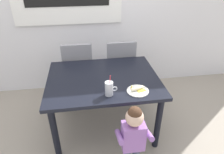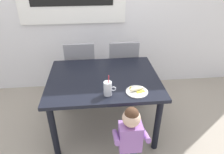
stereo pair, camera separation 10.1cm
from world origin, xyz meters
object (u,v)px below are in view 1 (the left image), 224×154
peeled_banana (138,88)px  milk_cup (109,89)px  snack_plate (138,91)px  dining_chair_right (120,66)px  dining_chair_left (78,68)px  dining_table (103,85)px  toddler_standing (133,133)px

peeled_banana → milk_cup: bearing=-175.3°
snack_plate → peeled_banana: size_ratio=1.31×
dining_chair_right → snack_plate: dining_chair_right is taller
dining_chair_right → milk_cup: bearing=73.6°
peeled_banana → dining_chair_left: bearing=121.7°
snack_plate → milk_cup: bearing=-177.2°
dining_chair_right → dining_table: bearing=64.4°
dining_chair_left → toddler_standing: dining_chair_left is taller
toddler_standing → milk_cup: size_ratio=3.36×
dining_table → snack_plate: 0.48m
snack_plate → peeled_banana: 0.03m
dining_table → snack_plate: bearing=-45.5°
dining_table → dining_chair_left: 0.77m
milk_cup → peeled_banana: size_ratio=1.42×
dining_chair_right → milk_cup: (-0.30, -1.04, 0.28)m
dining_table → toddler_standing: size_ratio=1.55×
dining_chair_left → toddler_standing: 1.48m
dining_table → toddler_standing: 0.73m
toddler_standing → peeled_banana: bearing=71.7°
dining_table → toddler_standing: bearing=-73.1°
dining_chair_right → toddler_standing: bearing=85.0°
dining_chair_right → peeled_banana: (0.00, -1.01, 0.25)m
snack_plate → dining_chair_right: bearing=90.0°
dining_chair_right → snack_plate: 1.04m
dining_chair_right → snack_plate: size_ratio=4.17×
milk_cup → toddler_standing: bearing=-61.4°
dining_chair_left → snack_plate: size_ratio=4.17×
dining_chair_left → milk_cup: bearing=107.3°
dining_table → milk_cup: (0.02, -0.35, 0.17)m
snack_plate → peeled_banana: bearing=88.3°
dining_table → peeled_banana: size_ratio=7.38×
dining_chair_left → snack_plate: dining_chair_left is taller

